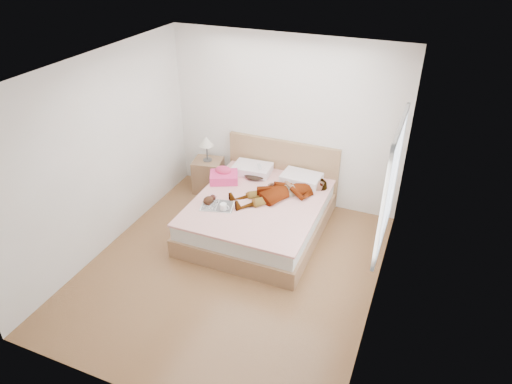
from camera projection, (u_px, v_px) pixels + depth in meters
ground at (231, 269)px, 5.95m from camera, size 4.00×4.00×0.00m
woman at (282, 189)px, 6.50m from camera, size 1.47×1.44×0.21m
hair at (257, 172)px, 7.07m from camera, size 0.53×0.60×0.08m
phone at (260, 166)px, 6.94m from camera, size 0.10×0.10×0.05m
room_shell at (391, 185)px, 4.83m from camera, size 4.00×4.00×4.00m
bed at (261, 211)px, 6.63m from camera, size 1.80×2.08×1.00m
towel at (224, 176)px, 6.87m from camera, size 0.52×0.48×0.22m
magazine at (217, 206)px, 6.29m from camera, size 0.51×0.40×0.03m
coffee_mug at (224, 207)px, 6.19m from camera, size 0.14×0.10×0.10m
plush_toy at (209, 200)px, 6.33m from camera, size 0.18×0.22×0.11m
nightstand at (208, 173)px, 7.52m from camera, size 0.52×0.48×0.98m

